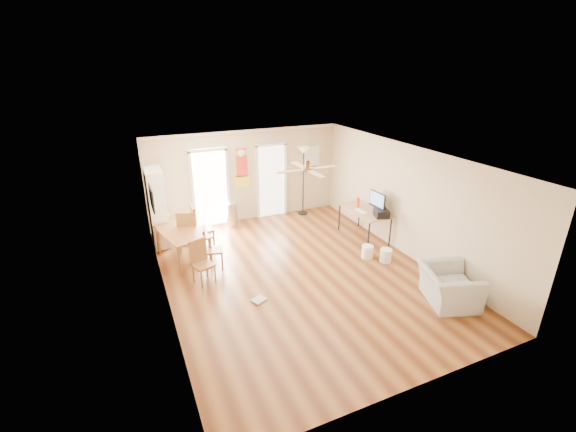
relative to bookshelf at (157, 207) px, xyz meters
name	(u,v)px	position (x,y,z in m)	size (l,w,h in m)	color
floor	(299,274)	(2.54, -2.85, -0.97)	(7.00, 7.00, 0.00)	brown
ceiling	(301,157)	(2.54, -2.85, 1.63)	(5.50, 7.00, 0.00)	silver
wall_back	(246,176)	(2.54, 0.65, 0.33)	(5.50, 0.04, 2.60)	beige
wall_front	(417,314)	(2.54, -6.35, 0.33)	(5.50, 0.04, 2.60)	beige
wall_left	(161,243)	(-0.21, -2.85, 0.33)	(0.04, 7.00, 2.60)	beige
wall_right	(406,201)	(5.29, -2.85, 0.33)	(0.04, 7.00, 2.60)	beige
crown_molding	(301,159)	(2.54, -2.85, 1.59)	(5.50, 7.00, 0.08)	white
kitchen_doorway	(210,189)	(1.49, 0.64, 0.08)	(0.90, 0.10, 2.10)	white
bathroom_doorway	(271,182)	(3.29, 0.64, 0.08)	(0.80, 0.10, 2.10)	white
wall_decal	(242,168)	(2.41, 0.63, 0.58)	(0.46, 0.03, 1.10)	red
ac_grille	(312,156)	(4.59, 0.62, 0.73)	(0.50, 0.04, 0.60)	white
framed_poster	(151,198)	(-0.19, -1.45, 0.73)	(0.04, 0.66, 0.48)	black
ceiling_fan	(307,169)	(2.54, -3.15, 1.46)	(1.24, 1.24, 0.20)	#593819
bookshelf	(157,207)	(0.00, 0.00, 0.00)	(0.39, 0.87, 1.94)	white
dining_table	(183,245)	(0.39, -1.10, -0.62)	(0.85, 1.42, 0.71)	#9A5831
dining_chair_right_a	(203,227)	(0.94, -0.72, -0.41)	(0.46, 0.46, 1.13)	#9B6032
dining_chair_right_b	(213,248)	(0.94, -1.78, -0.49)	(0.40, 0.40, 0.96)	olive
dining_chair_near	(203,263)	(0.58, -2.34, -0.50)	(0.39, 0.39, 0.94)	brown
dining_chair_far	(188,230)	(0.59, -0.68, -0.45)	(0.43, 0.43, 1.03)	#A56F35
trash_can	(232,214)	(1.96, 0.33, -0.63)	(0.32, 0.32, 0.68)	#ADADAF
torchiere_lamp	(303,181)	(4.19, 0.36, 0.05)	(0.39, 0.39, 2.05)	black
computer_desk	(364,224)	(4.88, -1.83, -0.58)	(0.72, 1.44, 0.77)	#A77D5A
imac	(377,203)	(5.01, -2.14, 0.09)	(0.08, 0.60, 0.56)	black
keyboard	(361,211)	(4.74, -1.86, -0.19)	(0.12, 0.38, 0.01)	white
printer	(381,213)	(4.99, -2.37, -0.10)	(0.32, 0.37, 0.19)	black
orange_bottle	(358,202)	(4.84, -1.56, -0.07)	(0.09, 0.09, 0.26)	#D84D13
wastebasket_a	(367,252)	(4.33, -2.81, -0.81)	(0.27, 0.27, 0.31)	white
wastebasket_b	(386,255)	(4.61, -3.14, -0.81)	(0.27, 0.27, 0.31)	white
floor_cloth	(259,300)	(1.39, -3.44, -0.95)	(0.26, 0.21, 0.04)	#A3A29E
armchair	(448,286)	(4.69, -4.93, -0.62)	(1.07, 0.93, 0.69)	#B0B0AB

